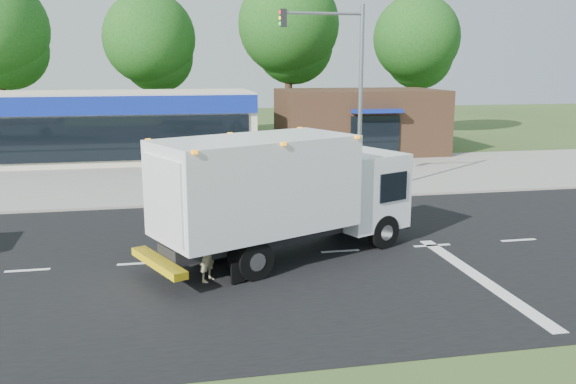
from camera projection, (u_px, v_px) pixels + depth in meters
The scene contains 11 objects.
ground at pixel (340, 252), 18.60m from camera, with size 120.00×120.00×0.00m, color #385123.
road_asphalt at pixel (340, 251), 18.60m from camera, with size 60.00×14.00×0.02m, color black.
sidewalk at pixel (288, 194), 26.45m from camera, with size 60.00×2.40×0.12m, color gray.
parking_apron at pixel (266, 172), 32.02m from camera, with size 60.00×9.00×0.02m, color gray.
lane_markings at pixel (398, 262), 17.56m from camera, with size 55.20×7.00×0.01m.
ems_box_truck at pixel (282, 188), 17.59m from camera, with size 8.54×5.71×3.65m.
emergency_worker at pixel (207, 250), 15.91m from camera, with size 0.66×0.72×1.76m.
retail_strip_mall at pixel (98, 126), 35.57m from camera, with size 18.00×6.20×4.00m.
brown_storefront at pixel (360, 121), 38.69m from camera, with size 10.00×6.70×4.00m.
traffic_signal_pole at pixel (346, 81), 25.31m from camera, with size 3.51×0.25×8.00m.
background_trees at pixel (222, 38), 43.91m from camera, with size 36.77×7.39×12.10m.
Camera 1 is at (-5.05, -17.15, 5.65)m, focal length 38.00 mm.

